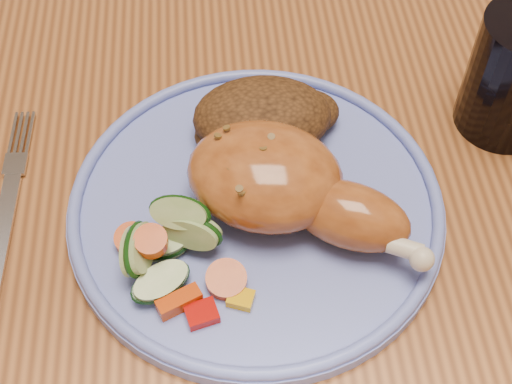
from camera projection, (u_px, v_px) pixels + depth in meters
dining_table at (323, 212)px, 0.67m from camera, size 0.90×1.40×0.75m
plate at (256, 208)px, 0.57m from camera, size 0.30×0.30×0.01m
plate_rim at (256, 200)px, 0.56m from camera, size 0.29×0.29×0.01m
chicken_leg at (285, 185)px, 0.53m from camera, size 0.19×0.15×0.06m
rice_pilaf at (265, 118)px, 0.59m from camera, size 0.12×0.08×0.05m
vegetable_pile at (169, 249)px, 0.52m from camera, size 0.10×0.11×0.05m
fork at (7, 208)px, 0.57m from camera, size 0.02×0.17×0.00m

